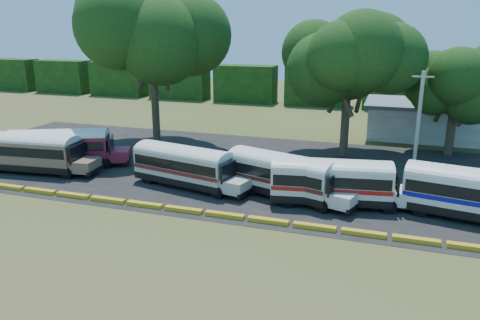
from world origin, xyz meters
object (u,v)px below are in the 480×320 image
(bus_beige, at_px, (33,151))
(bus_cream_west, at_px, (185,164))
(tree_west, at_px, (151,25))
(bus_red, at_px, (62,145))
(bus_white_red, at_px, (334,180))

(bus_beige, xyz_separation_m, bus_cream_west, (14.02, 0.74, -0.11))
(bus_cream_west, bearing_deg, bus_beige, -164.63)
(bus_cream_west, height_order, tree_west, tree_west)
(bus_beige, bearing_deg, bus_cream_west, -2.59)
(bus_cream_west, bearing_deg, bus_red, -174.14)
(bus_white_red, bearing_deg, tree_west, 139.77)
(bus_cream_west, distance_m, bus_white_red, 11.61)
(bus_cream_west, xyz_separation_m, bus_white_red, (11.60, -0.36, 0.04))
(bus_beige, height_order, bus_cream_west, bus_beige)
(bus_red, xyz_separation_m, tree_west, (3.76, 10.61, 10.38))
(bus_beige, height_order, tree_west, tree_west)
(bus_red, relative_size, bus_cream_west, 1.03)
(bus_beige, distance_m, bus_white_red, 25.63)
(bus_red, bearing_deg, bus_cream_west, -31.29)
(bus_white_red, xyz_separation_m, tree_west, (-20.58, 12.42, 10.47))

